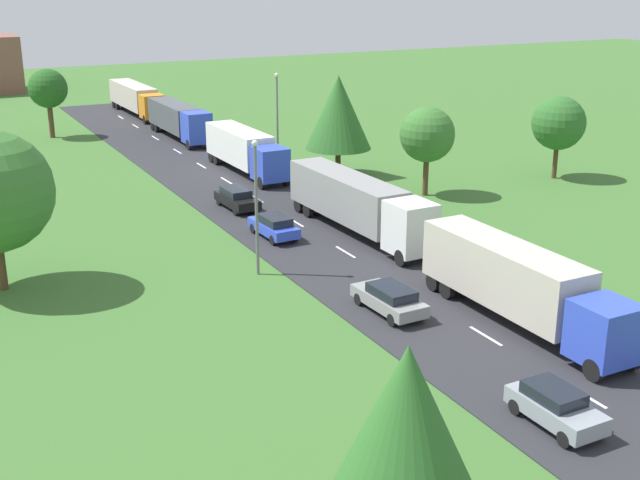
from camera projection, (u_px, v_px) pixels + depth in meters
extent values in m
cube|color=#2B2B30|center=(383.00, 275.00, 47.37)|extent=(10.00, 140.00, 0.06)
cube|color=white|center=(585.00, 395.00, 33.94)|extent=(0.16, 2.40, 0.01)
cube|color=white|center=(486.00, 336.00, 39.41)|extent=(0.16, 2.40, 0.01)
cube|color=white|center=(399.00, 284.00, 45.87)|extent=(0.16, 2.40, 0.01)
cube|color=white|center=(346.00, 252.00, 51.06)|extent=(0.16, 2.40, 0.01)
cube|color=white|center=(296.00, 222.00, 57.07)|extent=(0.16, 2.40, 0.01)
cube|color=white|center=(257.00, 199.00, 62.84)|extent=(0.16, 2.40, 0.01)
cube|color=white|center=(226.00, 181.00, 68.21)|extent=(0.16, 2.40, 0.01)
cube|color=white|center=(201.00, 166.00, 73.36)|extent=(0.16, 2.40, 0.01)
cube|color=white|center=(177.00, 151.00, 79.13)|extent=(0.16, 2.40, 0.01)
cube|color=white|center=(155.00, 138.00, 85.29)|extent=(0.16, 2.40, 0.01)
cube|color=white|center=(135.00, 126.00, 91.69)|extent=(0.16, 2.40, 0.01)
cube|color=white|center=(120.00, 117.00, 97.19)|extent=(0.16, 2.40, 0.01)
cube|color=blue|center=(604.00, 331.00, 35.59)|extent=(2.46, 2.50, 2.62)
cube|color=black|center=(627.00, 332.00, 34.45)|extent=(2.10, 0.11, 1.15)
cube|color=beige|center=(503.00, 272.00, 41.12)|extent=(2.57, 10.34, 2.97)
cube|color=black|center=(501.00, 304.00, 41.64)|extent=(0.97, 9.81, 0.24)
cylinder|color=black|center=(630.00, 360.00, 35.94)|extent=(0.36, 1.00, 1.00)
cylinder|color=black|center=(594.00, 370.00, 35.01)|extent=(0.36, 1.00, 1.00)
cylinder|color=black|center=(479.00, 282.00, 44.74)|extent=(0.36, 1.00, 1.00)
cylinder|color=black|center=(447.00, 289.00, 43.82)|extent=(0.36, 1.00, 1.00)
cylinder|color=black|center=(465.00, 275.00, 45.78)|extent=(0.36, 1.00, 1.00)
cylinder|color=black|center=(434.00, 282.00, 44.86)|extent=(0.36, 1.00, 1.00)
cube|color=white|center=(410.00, 227.00, 49.09)|extent=(2.52, 2.74, 3.08)
cube|color=black|center=(423.00, 224.00, 47.86)|extent=(2.10, 0.16, 1.35)
cube|color=gray|center=(346.00, 196.00, 55.22)|extent=(2.84, 11.60, 2.83)
cube|color=black|center=(346.00, 219.00, 55.73)|extent=(1.23, 10.98, 0.24)
cylinder|color=black|center=(430.00, 252.00, 49.50)|extent=(0.38, 1.01, 1.00)
cylinder|color=black|center=(401.00, 258.00, 48.53)|extent=(0.38, 1.01, 1.00)
cylinder|color=black|center=(334.00, 206.00, 59.12)|extent=(0.38, 1.01, 1.00)
cylinder|color=black|center=(308.00, 210.00, 58.15)|extent=(0.38, 1.01, 1.00)
cylinder|color=black|center=(325.00, 201.00, 60.27)|extent=(0.38, 1.01, 1.00)
cylinder|color=black|center=(299.00, 205.00, 59.30)|extent=(0.38, 1.01, 1.00)
cube|color=blue|center=(270.00, 164.00, 66.06)|extent=(2.48, 2.65, 2.61)
cube|color=black|center=(277.00, 161.00, 64.87)|extent=(2.10, 0.14, 1.15)
cube|color=white|center=(239.00, 145.00, 71.22)|extent=(2.66, 9.36, 2.75)
cube|color=black|center=(240.00, 163.00, 71.71)|extent=(1.05, 8.86, 0.24)
cylinder|color=black|center=(286.00, 180.00, 66.39)|extent=(0.37, 1.01, 1.00)
cylinder|color=black|center=(262.00, 183.00, 65.45)|extent=(0.37, 1.01, 1.00)
cylinder|color=black|center=(238.00, 157.00, 74.56)|extent=(0.37, 1.01, 1.00)
cylinder|color=black|center=(216.00, 159.00, 73.61)|extent=(0.37, 1.01, 1.00)
cylinder|color=black|center=(234.00, 154.00, 75.49)|extent=(0.37, 1.01, 1.00)
cylinder|color=black|center=(212.00, 157.00, 74.55)|extent=(0.37, 1.01, 1.00)
cube|color=blue|center=(197.00, 127.00, 80.11)|extent=(2.48, 2.56, 2.96)
cube|color=black|center=(201.00, 124.00, 78.94)|extent=(2.10, 0.13, 1.30)
cube|color=#4C5156|center=(174.00, 116.00, 85.64)|extent=(2.64, 10.11, 2.63)
cube|color=black|center=(175.00, 130.00, 86.12)|extent=(1.03, 9.58, 0.24)
cylinder|color=black|center=(210.00, 143.00, 80.51)|extent=(0.36, 1.00, 1.00)
cylinder|color=black|center=(189.00, 145.00, 79.58)|extent=(0.36, 1.00, 1.00)
cylinder|color=black|center=(176.00, 126.00, 89.15)|extent=(0.36, 1.00, 1.00)
cylinder|color=black|center=(157.00, 127.00, 88.21)|extent=(0.36, 1.00, 1.00)
cylinder|color=black|center=(172.00, 124.00, 90.16)|extent=(0.36, 1.00, 1.00)
cylinder|color=black|center=(153.00, 126.00, 89.22)|extent=(0.36, 1.00, 1.00)
cube|color=orange|center=(152.00, 106.00, 93.30)|extent=(2.50, 2.42, 2.64)
cube|color=black|center=(155.00, 104.00, 92.21)|extent=(2.10, 0.15, 1.16)
cube|color=beige|center=(133.00, 95.00, 99.37)|extent=(2.78, 11.80, 2.66)
cube|color=black|center=(134.00, 108.00, 99.85)|extent=(1.16, 11.17, 0.24)
cylinder|color=black|center=(164.00, 118.00, 93.70)|extent=(0.37, 1.01, 1.00)
cylinder|color=black|center=(146.00, 120.00, 92.74)|extent=(0.37, 1.01, 1.00)
cylinder|color=black|center=(134.00, 104.00, 103.29)|extent=(0.37, 1.01, 1.00)
cylinder|color=black|center=(117.00, 105.00, 102.34)|extent=(0.37, 1.01, 1.00)
cylinder|color=black|center=(131.00, 103.00, 104.47)|extent=(0.37, 1.01, 1.00)
cylinder|color=black|center=(114.00, 104.00, 103.51)|extent=(0.37, 1.01, 1.00)
cube|color=#8C939E|center=(556.00, 409.00, 31.56)|extent=(1.86, 3.95, 0.69)
cube|color=black|center=(554.00, 393.00, 31.54)|extent=(1.55, 2.22, 0.49)
cylinder|color=black|center=(597.00, 428.00, 30.91)|extent=(0.23, 0.64, 0.64)
cylinder|color=black|center=(565.00, 439.00, 30.19)|extent=(0.23, 0.64, 0.64)
cylinder|color=black|center=(547.00, 397.00, 33.14)|extent=(0.23, 0.64, 0.64)
cylinder|color=black|center=(516.00, 407.00, 32.43)|extent=(0.23, 0.64, 0.64)
cube|color=gray|center=(389.00, 300.00, 41.99)|extent=(2.03, 4.58, 0.62)
cube|color=black|center=(392.00, 292.00, 41.62)|extent=(1.66, 2.59, 0.50)
cylinder|color=black|center=(359.00, 299.00, 42.96)|extent=(0.25, 0.65, 0.64)
cylinder|color=black|center=(385.00, 293.00, 43.74)|extent=(0.25, 0.65, 0.64)
cylinder|color=black|center=(392.00, 320.00, 40.43)|extent=(0.25, 0.65, 0.64)
cylinder|color=black|center=(420.00, 313.00, 41.20)|extent=(0.25, 0.65, 0.64)
cube|color=blue|center=(274.00, 228.00, 53.72)|extent=(1.96, 4.30, 0.64)
cube|color=black|center=(275.00, 220.00, 53.36)|extent=(1.58, 2.43, 0.52)
cylinder|color=black|center=(253.00, 228.00, 54.63)|extent=(0.25, 0.65, 0.64)
cylinder|color=black|center=(274.00, 225.00, 55.37)|extent=(0.25, 0.65, 0.64)
cylinder|color=black|center=(273.00, 240.00, 52.27)|extent=(0.25, 0.65, 0.64)
cylinder|color=black|center=(295.00, 236.00, 53.01)|extent=(0.25, 0.65, 0.64)
cube|color=black|center=(237.00, 200.00, 60.04)|extent=(1.99, 4.53, 0.66)
cube|color=black|center=(236.00, 192.00, 60.05)|extent=(1.63, 2.56, 0.50)
cylinder|color=black|center=(257.00, 208.00, 59.27)|extent=(0.24, 0.65, 0.64)
cylinder|color=black|center=(236.00, 211.00, 58.51)|extent=(0.24, 0.65, 0.64)
cylinder|color=black|center=(239.00, 198.00, 61.78)|extent=(0.24, 0.65, 0.64)
cylinder|color=black|center=(219.00, 201.00, 61.02)|extent=(0.24, 0.65, 0.64)
cylinder|color=slate|center=(257.00, 211.00, 46.40)|extent=(0.18, 0.18, 7.51)
sphere|color=silver|center=(255.00, 143.00, 45.19)|extent=(0.36, 0.36, 0.36)
cylinder|color=slate|center=(277.00, 121.00, 72.85)|extent=(0.18, 0.18, 7.80)
sphere|color=silver|center=(277.00, 75.00, 71.59)|extent=(0.36, 0.36, 0.36)
cylinder|color=#513823|center=(426.00, 175.00, 63.60)|extent=(0.42, 0.42, 3.17)
sphere|color=#38702D|center=(427.00, 135.00, 62.61)|extent=(4.20, 4.20, 4.20)
cylinder|color=#513823|center=(51.00, 120.00, 85.31)|extent=(0.52, 0.52, 3.58)
sphere|color=#23561E|center=(48.00, 88.00, 84.29)|extent=(3.96, 3.96, 3.96)
cylinder|color=#513823|center=(338.00, 162.00, 69.54)|extent=(0.45, 0.45, 2.39)
cone|color=#2D6628|center=(338.00, 112.00, 68.22)|extent=(5.51, 5.51, 6.06)
cylinder|color=#513823|center=(555.00, 161.00, 68.84)|extent=(0.39, 0.39, 2.98)
sphere|color=#2D6628|center=(559.00, 123.00, 67.85)|extent=(4.41, 4.41, 4.41)
cylinder|color=#513823|center=(1.00, 263.00, 44.89)|extent=(0.51, 0.51, 3.05)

